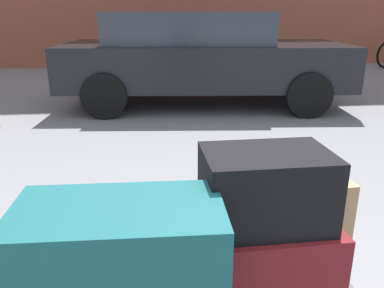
# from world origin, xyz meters

# --- Properties ---
(suitcase_tan_center) EXTENTS (0.43, 0.29, 0.60)m
(suitcase_tan_center) POSITION_xyz_m (0.15, 0.14, 0.64)
(suitcase_tan_center) COLOR #9E7F56
(suitcase_tan_center) RESTS_ON luggage_cart
(duffel_bag_black_topmost_pile) EXTENTS (0.31, 0.21, 0.19)m
(duffel_bag_black_topmost_pile) POSITION_xyz_m (0.04, -0.08, 1.00)
(duffel_bag_black_topmost_pile) COLOR black
(duffel_bag_black_topmost_pile) RESTS_ON suitcase_maroon_stacked_top
(parked_car) EXTENTS (4.45, 2.23, 1.42)m
(parked_car) POSITION_xyz_m (0.57, 5.23, 0.76)
(parked_car) COLOR black
(parked_car) RESTS_ON ground_plane
(bollard_kerb_near) EXTENTS (0.27, 0.27, 0.59)m
(bollard_kerb_near) POSITION_xyz_m (2.39, 7.99, 0.29)
(bollard_kerb_near) COLOR #72665B
(bollard_kerb_near) RESTS_ON ground_plane
(bollard_kerb_mid) EXTENTS (0.27, 0.27, 0.59)m
(bollard_kerb_mid) POSITION_xyz_m (3.65, 7.99, 0.29)
(bollard_kerb_mid) COLOR #72665B
(bollard_kerb_mid) RESTS_ON ground_plane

